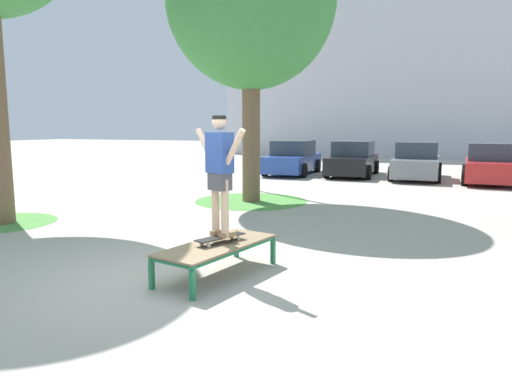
{
  "coord_description": "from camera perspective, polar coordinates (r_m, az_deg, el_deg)",
  "views": [
    {
      "loc": [
        3.42,
        -5.24,
        2.08
      ],
      "look_at": [
        0.63,
        1.94,
        1.0
      ],
      "focal_mm": 32.36,
      "sensor_mm": 36.0,
      "label": 1
    }
  ],
  "objects": [
    {
      "name": "car_red",
      "position": [
        19.56,
        26.95,
        3.04
      ],
      "size": [
        2.09,
        4.29,
        1.5
      ],
      "color": "red",
      "rests_on": "ground"
    },
    {
      "name": "light_post",
      "position": [
        15.62,
        -0.89,
        14.39
      ],
      "size": [
        0.36,
        0.36,
        5.83
      ],
      "color": "#4C4C51",
      "rests_on": "ground"
    },
    {
      "name": "building_facade",
      "position": [
        35.59,
        20.41,
        14.98
      ],
      "size": [
        29.0,
        4.0,
        13.44
      ],
      "primitive_type": "cube",
      "color": "silver",
      "rests_on": "ground"
    },
    {
      "name": "ground_plane",
      "position": [
        6.59,
        -11.46,
        -10.58
      ],
      "size": [
        120.0,
        120.0,
        0.0
      ],
      "primitive_type": "plane",
      "color": "#B2AA9E"
    },
    {
      "name": "car_grey",
      "position": [
        19.93,
        19.24,
        3.53
      ],
      "size": [
        1.96,
        4.22,
        1.5
      ],
      "color": "slate",
      "rests_on": "ground"
    },
    {
      "name": "car_black",
      "position": [
        20.51,
        11.87,
        3.92
      ],
      "size": [
        1.93,
        4.21,
        1.5
      ],
      "color": "black",
      "rests_on": "ground"
    },
    {
      "name": "skate_box",
      "position": [
        6.54,
        -4.8,
        -6.8
      ],
      "size": [
        1.16,
        2.02,
        0.46
      ],
      "color": "#237A4C",
      "rests_on": "ground"
    },
    {
      "name": "car_blue",
      "position": [
        20.83,
        4.55,
        4.13
      ],
      "size": [
        1.97,
        4.23,
        1.5
      ],
      "color": "#28479E",
      "rests_on": "ground"
    },
    {
      "name": "skateboard",
      "position": [
        6.57,
        -4.41,
        -5.63
      ],
      "size": [
        0.5,
        0.81,
        0.09
      ],
      "color": "black",
      "rests_on": "skate_box"
    },
    {
      "name": "grass_patch_mid_back",
      "position": [
        13.14,
        -0.59,
        -1.11
      ],
      "size": [
        3.19,
        3.19,
        0.01
      ],
      "primitive_type": "cylinder",
      "color": "#519342",
      "rests_on": "ground"
    },
    {
      "name": "tree_mid_back",
      "position": [
        13.42,
        -0.63,
        22.69
      ],
      "size": [
        4.6,
        4.6,
        7.94
      ],
      "color": "brown",
      "rests_on": "ground"
    },
    {
      "name": "skater",
      "position": [
        6.41,
        -4.5,
        3.05
      ],
      "size": [
        0.95,
        0.47,
        1.69
      ],
      "color": "beige",
      "rests_on": "skateboard"
    }
  ]
}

